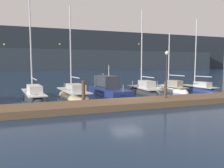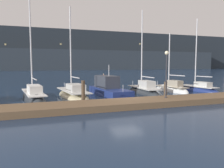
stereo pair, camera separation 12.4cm
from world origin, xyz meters
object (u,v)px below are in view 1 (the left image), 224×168
object	(u,v)px
sailboat_berth_5	(144,92)
channel_buoy	(103,81)
dock_lamppost	(167,66)
sailboat_berth_6	(171,91)
motorboat_berth_4	(109,92)
sailboat_berth_3	(73,95)
sailboat_berth_7	(198,90)
sailboat_berth_2	(33,98)

from	to	relation	value
sailboat_berth_5	channel_buoy	distance (m)	10.90
dock_lamppost	sailboat_berth_6	bearing A→B (deg)	52.44
motorboat_berth_4	sailboat_berth_3	bearing A→B (deg)	-177.14
sailboat_berth_7	sailboat_berth_2	bearing A→B (deg)	-179.69
sailboat_berth_6	sailboat_berth_7	distance (m)	3.37
sailboat_berth_3	sailboat_berth_6	distance (m)	11.30
sailboat_berth_7	channel_buoy	world-z (taller)	sailboat_berth_7
motorboat_berth_4	dock_lamppost	xyz separation A→B (m)	(2.75, -6.19, 2.67)
sailboat_berth_3	motorboat_berth_4	xyz separation A→B (m)	(3.71, 0.19, 0.15)
sailboat_berth_5	sailboat_berth_6	size ratio (longest dim) A/B	1.29
sailboat_berth_3	dock_lamppost	size ratio (longest dim) A/B	2.47
dock_lamppost	sailboat_berth_7	bearing A→B (deg)	34.97
sailboat_berth_7	channel_buoy	bearing A→B (deg)	126.46
motorboat_berth_4	sailboat_berth_6	xyz separation A→B (m)	(7.59, 0.10, -0.19)
sailboat_berth_5	channel_buoy	size ratio (longest dim) A/B	5.63
sailboat_berth_6	sailboat_berth_7	bearing A→B (deg)	-9.98
sailboat_berth_7	dock_lamppost	bearing A→B (deg)	-145.03
sailboat_berth_2	sailboat_berth_6	world-z (taller)	sailboat_berth_2
dock_lamppost	channel_buoy	bearing A→B (deg)	90.24
motorboat_berth_4	sailboat_berth_5	xyz separation A→B (m)	(3.90, -0.18, -0.15)
sailboat_berth_3	channel_buoy	xyz separation A→B (m)	(6.39, 10.83, 0.46)
channel_buoy	dock_lamppost	world-z (taller)	dock_lamppost
motorboat_berth_4	sailboat_berth_6	size ratio (longest dim) A/B	0.98
motorboat_berth_4	dock_lamppost	distance (m)	7.28
sailboat_berth_7	sailboat_berth_6	bearing A→B (deg)	170.02
sailboat_berth_5	dock_lamppost	xyz separation A→B (m)	(-1.15, -6.01, 2.83)
sailboat_berth_5	sailboat_berth_7	world-z (taller)	sailboat_berth_5
channel_buoy	motorboat_berth_4	bearing A→B (deg)	-104.14
sailboat_berth_5	motorboat_berth_4	bearing A→B (deg)	177.28
sailboat_berth_3	sailboat_berth_6	xyz separation A→B (m)	(11.30, 0.28, -0.04)
channel_buoy	dock_lamppost	distance (m)	17.00
motorboat_berth_4	sailboat_berth_5	size ratio (longest dim) A/B	0.76
sailboat_berth_2	sailboat_berth_3	distance (m)	3.64
sailboat_berth_2	motorboat_berth_4	distance (m)	7.36
sailboat_berth_2	sailboat_berth_5	distance (m)	11.24
sailboat_berth_3	sailboat_berth_6	world-z (taller)	sailboat_berth_3
sailboat_berth_5	sailboat_berth_3	bearing A→B (deg)	-180.00
sailboat_berth_3	sailboat_berth_7	bearing A→B (deg)	-1.19
sailboat_berth_3	sailboat_berth_5	distance (m)	7.61
sailboat_berth_5	sailboat_berth_6	bearing A→B (deg)	4.34
sailboat_berth_3	dock_lamppost	xyz separation A→B (m)	(6.46, -6.00, 2.83)
sailboat_berth_3	sailboat_berth_6	size ratio (longest dim) A/B	1.23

